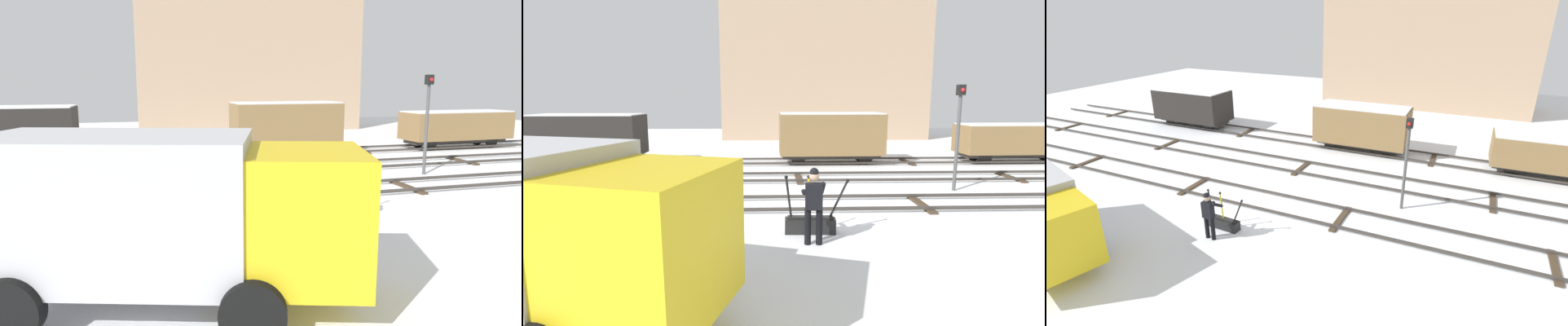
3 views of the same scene
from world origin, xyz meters
The scene contains 12 objects.
ground_plane centered at (0.00, 0.00, 0.00)m, with size 60.00×60.00×0.00m, color white.
track_main_line centered at (0.00, 0.00, 0.11)m, with size 44.00×1.94×0.18m.
track_siding_near centered at (0.00, 3.92, 0.11)m, with size 44.00×1.94×0.18m.
track_siding_far centered at (0.00, 7.87, 0.11)m, with size 44.00×1.94×0.18m.
switch_lever_frame centered at (-0.17, -2.32, 0.25)m, with size 1.57×0.42×1.45m.
rail_worker centered at (-0.17, -3.06, 1.00)m, with size 0.55×0.70×1.77m.
delivery_truck centered at (-4.61, -6.12, 1.54)m, with size 6.08×3.74×2.66m.
signal_post centered at (5.44, 1.87, 2.30)m, with size 0.24×0.32×3.74m.
apartment_building centered at (3.20, 21.30, 5.52)m, with size 16.51×5.74×11.03m.
freight_car_mid_siding centered at (-10.08, 7.87, 1.43)m, with size 5.07×2.24×2.50m.
freight_car_near_switch centered at (11.51, 7.87, 1.17)m, with size 6.00×2.06×1.98m.
freight_car_far_end centered at (1.88, 7.87, 1.46)m, with size 5.16×2.15×2.55m.
Camera 1 is at (-5.03, -12.91, 3.41)m, focal length 31.39 mm.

